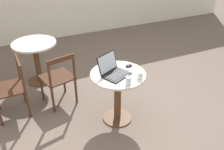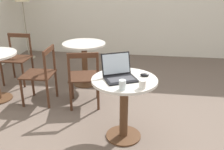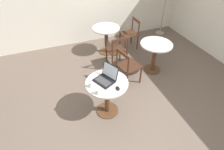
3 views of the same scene
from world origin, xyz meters
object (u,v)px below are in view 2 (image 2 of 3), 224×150
cafe_table_mid (84,55)px  cafe_table_near (124,96)px  mouse (145,75)px  chair_mid_left (84,78)px  mug (142,84)px  chair_far_front (41,75)px  chair_far_right (18,58)px  drinking_glass (122,85)px  laptop (119,74)px

cafe_table_mid → cafe_table_near: bearing=-150.9°
mouse → cafe_table_near: bearing=117.0°
chair_mid_left → mug: size_ratio=7.84×
mug → mouse: bearing=-3.0°
cafe_table_mid → chair_far_front: size_ratio=0.87×
chair_far_front → cafe_table_near: bearing=-119.2°
cafe_table_near → chair_far_right: size_ratio=0.87×
chair_far_right → mouse: 2.62m
chair_mid_left → mouse: size_ratio=8.52×
mug → chair_far_right: bearing=53.6°
chair_mid_left → mouse: bearing=-124.6°
chair_far_right → drinking_glass: (-1.71, -2.04, 0.36)m
mouse → mug: mug is taller
cafe_table_near → mug: (-0.22, -0.20, 0.25)m
drinking_glass → chair_far_front: bearing=52.4°
chair_mid_left → drinking_glass: size_ratio=8.50×
cafe_table_near → chair_far_right: (1.43, 2.03, -0.10)m
chair_far_front → drinking_glass: (-1.00, -1.30, 0.36)m
mug → drinking_glass: (-0.06, 0.19, 0.01)m
chair_far_front → chair_mid_left: bearing=-92.1°
chair_far_right → mug: chair_far_right is taller
cafe_table_near → cafe_table_mid: bearing=29.1°
chair_mid_left → chair_far_right: same height
chair_mid_left → mug: chair_mid_left is taller
cafe_table_mid → chair_far_front: bearing=148.3°
laptop → chair_far_front: bearing=59.8°
mouse → mug: (-0.33, 0.02, 0.03)m
chair_mid_left → laptop: bearing=-140.1°
chair_mid_left → cafe_table_mid: bearing=13.4°
cafe_table_near → drinking_glass: size_ratio=7.42×
cafe_table_mid → drinking_glass: drinking_glass is taller
cafe_table_near → mouse: size_ratio=7.44×
chair_mid_left → cafe_table_near: bearing=-137.5°
chair_far_right → chair_mid_left: bearing=-117.6°
laptop → cafe_table_near: bearing=-95.4°
drinking_glass → mouse: bearing=-28.4°
chair_far_front → laptop: size_ratio=1.96×
cafe_table_mid → chair_far_right: size_ratio=0.87×
cafe_table_mid → mouse: 1.74m
drinking_glass → laptop: bearing=13.0°
mouse → chair_far_front: bearing=67.9°
laptop → mug: 0.34m
cafe_table_near → cafe_table_mid: (1.48, 0.83, 0.00)m
chair_mid_left → chair_far_front: same height
cafe_table_mid → chair_far_right: (-0.06, 1.20, -0.10)m
cafe_table_mid → laptop: size_ratio=1.71×
laptop → mouse: 0.30m
chair_far_front → cafe_table_mid: bearing=-31.7°
cafe_table_near → chair_far_right: chair_far_right is taller
chair_far_front → laptop: (-0.72, -1.24, 0.36)m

